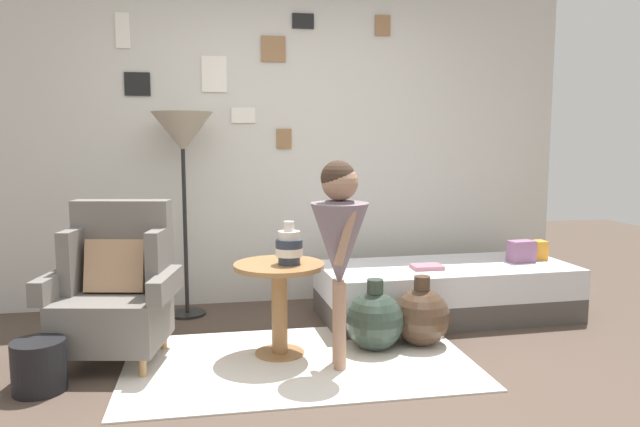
{
  "coord_description": "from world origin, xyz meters",
  "views": [
    {
      "loc": [
        -0.57,
        -2.99,
        1.35
      ],
      "look_at": [
        0.15,
        0.95,
        0.85
      ],
      "focal_mm": 33.59,
      "sensor_mm": 36.0,
      "label": 1
    }
  ],
  "objects_px": {
    "armchair": "(116,289)",
    "demijohn_far": "(421,316)",
    "person_child": "(339,235)",
    "magazine_basket": "(39,366)",
    "vase_striped": "(289,247)",
    "book_on_daybed": "(427,267)",
    "floor_lamp": "(183,138)",
    "demijohn_near": "(375,320)",
    "daybed": "(446,291)",
    "side_table": "(279,290)"
  },
  "relations": [
    {
      "from": "demijohn_near",
      "to": "demijohn_far",
      "type": "distance_m",
      "value": 0.33
    },
    {
      "from": "book_on_daybed",
      "to": "magazine_basket",
      "type": "bearing_deg",
      "value": -162.02
    },
    {
      "from": "side_table",
      "to": "person_child",
      "type": "distance_m",
      "value": 0.57
    },
    {
      "from": "daybed",
      "to": "demijohn_near",
      "type": "relative_size",
      "value": 4.17
    },
    {
      "from": "floor_lamp",
      "to": "armchair",
      "type": "bearing_deg",
      "value": -113.65
    },
    {
      "from": "book_on_daybed",
      "to": "demijohn_far",
      "type": "distance_m",
      "value": 0.57
    },
    {
      "from": "side_table",
      "to": "demijohn_near",
      "type": "height_order",
      "value": "side_table"
    },
    {
      "from": "armchair",
      "to": "demijohn_far",
      "type": "xyz_separation_m",
      "value": [
        1.92,
        -0.1,
        -0.25
      ]
    },
    {
      "from": "book_on_daybed",
      "to": "demijohn_near",
      "type": "bearing_deg",
      "value": -136.53
    },
    {
      "from": "side_table",
      "to": "demijohn_near",
      "type": "bearing_deg",
      "value": -1.07
    },
    {
      "from": "person_child",
      "to": "book_on_daybed",
      "type": "xyz_separation_m",
      "value": [
        0.82,
        0.76,
        -0.38
      ]
    },
    {
      "from": "vase_striped",
      "to": "person_child",
      "type": "height_order",
      "value": "person_child"
    },
    {
      "from": "armchair",
      "to": "daybed",
      "type": "height_order",
      "value": "armchair"
    },
    {
      "from": "vase_striped",
      "to": "demijohn_far",
      "type": "height_order",
      "value": "vase_striped"
    },
    {
      "from": "person_child",
      "to": "demijohn_near",
      "type": "relative_size",
      "value": 2.66
    },
    {
      "from": "magazine_basket",
      "to": "person_child",
      "type": "bearing_deg",
      "value": 1.41
    },
    {
      "from": "daybed",
      "to": "magazine_basket",
      "type": "bearing_deg",
      "value": -161.2
    },
    {
      "from": "side_table",
      "to": "magazine_basket",
      "type": "bearing_deg",
      "value": -166.94
    },
    {
      "from": "book_on_daybed",
      "to": "armchair",
      "type": "bearing_deg",
      "value": -169.88
    },
    {
      "from": "person_child",
      "to": "daybed",
      "type": "bearing_deg",
      "value": 40.47
    },
    {
      "from": "daybed",
      "to": "armchair",
      "type": "bearing_deg",
      "value": -168.2
    },
    {
      "from": "book_on_daybed",
      "to": "demijohn_near",
      "type": "height_order",
      "value": "demijohn_near"
    },
    {
      "from": "floor_lamp",
      "to": "book_on_daybed",
      "type": "height_order",
      "value": "floor_lamp"
    },
    {
      "from": "floor_lamp",
      "to": "book_on_daybed",
      "type": "distance_m",
      "value": 2.05
    },
    {
      "from": "daybed",
      "to": "demijohn_near",
      "type": "xyz_separation_m",
      "value": [
        -0.73,
        -0.61,
        -0.01
      ]
    },
    {
      "from": "armchair",
      "to": "daybed",
      "type": "relative_size",
      "value": 0.5
    },
    {
      "from": "demijohn_far",
      "to": "magazine_basket",
      "type": "bearing_deg",
      "value": -171.8
    },
    {
      "from": "daybed",
      "to": "floor_lamp",
      "type": "bearing_deg",
      "value": 168.67
    },
    {
      "from": "person_child",
      "to": "demijohn_far",
      "type": "distance_m",
      "value": 0.91
    },
    {
      "from": "floor_lamp",
      "to": "demijohn_far",
      "type": "bearing_deg",
      "value": -32.3
    },
    {
      "from": "side_table",
      "to": "vase_striped",
      "type": "bearing_deg",
      "value": -30.24
    },
    {
      "from": "vase_striped",
      "to": "magazine_basket",
      "type": "distance_m",
      "value": 1.52
    },
    {
      "from": "side_table",
      "to": "demijohn_near",
      "type": "relative_size",
      "value": 1.27
    },
    {
      "from": "book_on_daybed",
      "to": "daybed",
      "type": "bearing_deg",
      "value": 28.47
    },
    {
      "from": "floor_lamp",
      "to": "demijohn_near",
      "type": "height_order",
      "value": "floor_lamp"
    },
    {
      "from": "armchair",
      "to": "vase_striped",
      "type": "height_order",
      "value": "armchair"
    },
    {
      "from": "vase_striped",
      "to": "demijohn_far",
      "type": "bearing_deg",
      "value": 3.38
    },
    {
      "from": "armchair",
      "to": "person_child",
      "type": "bearing_deg",
      "value": -16.27
    },
    {
      "from": "person_child",
      "to": "magazine_basket",
      "type": "relative_size",
      "value": 4.39
    },
    {
      "from": "demijohn_far",
      "to": "demijohn_near",
      "type": "bearing_deg",
      "value": -174.85
    },
    {
      "from": "demijohn_near",
      "to": "book_on_daybed",
      "type": "bearing_deg",
      "value": 43.47
    },
    {
      "from": "side_table",
      "to": "daybed",
      "type": "bearing_deg",
      "value": 24.14
    },
    {
      "from": "daybed",
      "to": "person_child",
      "type": "height_order",
      "value": "person_child"
    },
    {
      "from": "person_child",
      "to": "vase_striped",
      "type": "bearing_deg",
      "value": 138.41
    },
    {
      "from": "magazine_basket",
      "to": "armchair",
      "type": "bearing_deg",
      "value": 50.92
    },
    {
      "from": "armchair",
      "to": "floor_lamp",
      "type": "relative_size",
      "value": 0.63
    },
    {
      "from": "demijohn_far",
      "to": "person_child",
      "type": "bearing_deg",
      "value": -154.98
    },
    {
      "from": "book_on_daybed",
      "to": "side_table",
      "type": "bearing_deg",
      "value": -156.63
    },
    {
      "from": "demijohn_near",
      "to": "magazine_basket",
      "type": "height_order",
      "value": "demijohn_near"
    },
    {
      "from": "side_table",
      "to": "demijohn_far",
      "type": "height_order",
      "value": "side_table"
    }
  ]
}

